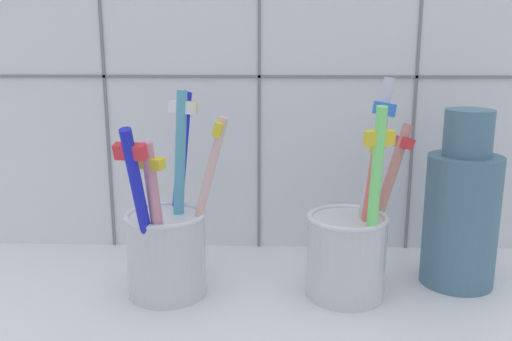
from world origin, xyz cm
name	(u,v)px	position (x,y,z in cm)	size (l,w,h in cm)	color
counter_slab	(256,300)	(0.00, 0.00, 1.00)	(64.00, 22.00, 2.00)	silver
tile_wall_back	(259,56)	(0.00, 12.00, 22.50)	(64.00, 2.20, 45.00)	white
toothbrush_cup_left	(167,242)	(-7.79, -0.72, 6.79)	(9.26, 12.98, 17.96)	silver
toothbrush_cup_right	(350,246)	(8.20, -0.72, 6.61)	(9.55, 7.89, 19.10)	silver
ceramic_vase	(461,210)	(18.58, 2.21, 9.04)	(6.58, 6.58, 16.19)	slate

